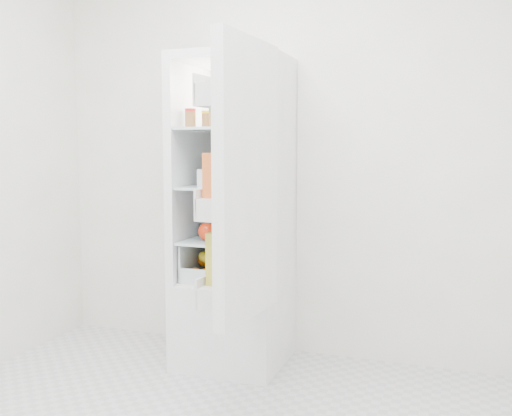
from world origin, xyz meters
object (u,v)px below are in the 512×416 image
at_px(refrigerator, 237,251).
at_px(fridge_door, 242,186).
at_px(red_cabbage, 252,223).
at_px(mushroom_bowl, 212,230).

relative_size(refrigerator, fridge_door, 1.38).
xyz_separation_m(red_cabbage, fridge_door, (0.18, -0.63, 0.26)).
height_order(mushroom_bowl, fridge_door, fridge_door).
bearing_deg(fridge_door, mushroom_bowl, 38.46).
height_order(refrigerator, mushroom_bowl, refrigerator).
xyz_separation_m(refrigerator, mushroom_bowl, (-0.17, 0.01, 0.12)).
bearing_deg(fridge_door, refrigerator, 27.81).
relative_size(red_cabbage, mushroom_bowl, 1.21).
relative_size(refrigerator, red_cabbage, 9.95).
bearing_deg(mushroom_bowl, red_cabbage, -4.68).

